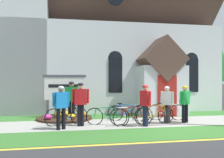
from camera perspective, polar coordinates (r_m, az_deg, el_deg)
ground at (r=13.63m, az=7.81°, el=-8.03°), size 140.00×140.00×0.00m
sidewalk_slab at (r=10.84m, az=3.86°, el=-10.08°), size 32.00×2.40×0.01m
grass_verge at (r=8.78m, az=7.47°, el=-12.49°), size 32.00×1.97×0.01m
church_lawn at (r=12.84m, az=1.54°, el=-8.50°), size 24.00×1.76×0.01m
curb_paint_stripe at (r=7.74m, az=10.14°, el=-14.21°), size 28.00×0.16×0.01m
church_building at (r=18.77m, az=-3.27°, el=9.47°), size 13.55×12.59×13.36m
church_sign at (r=12.37m, az=-10.88°, el=-2.31°), size 2.09×0.26×2.11m
flower_bed at (r=11.98m, az=-10.87°, el=-8.75°), size 2.60×2.60×0.34m
bicycle_red at (r=11.29m, az=3.48°, el=-7.78°), size 1.72×0.60×0.84m
bicycle_black at (r=10.20m, az=4.65°, el=-8.56°), size 1.68×0.45×0.84m
bicycle_orange at (r=11.76m, az=12.56°, el=-7.43°), size 1.74×0.46×0.81m
bicycle_silver at (r=10.25m, az=-1.28°, el=-8.57°), size 1.66×0.56×0.80m
bicycle_white at (r=10.38m, az=-10.39°, el=-8.42°), size 1.74×0.55×0.83m
bicycle_yellow at (r=10.62m, az=9.94°, el=-8.19°), size 1.74×0.25×0.85m
cyclist_in_blue_jersey at (r=10.00m, az=7.72°, el=-5.31°), size 0.36×0.72×1.67m
cyclist_in_orange_jersey at (r=10.02m, az=-7.27°, el=-4.93°), size 0.67×0.30×1.76m
cyclist_in_yellow_jersey at (r=10.93m, az=12.62°, el=-5.16°), size 0.46×0.59×1.59m
cyclist_in_white_jersey at (r=9.47m, az=-11.72°, el=-5.72°), size 0.62×0.41×1.65m
cyclist_in_green_jersey at (r=11.40m, az=-9.37°, el=-4.20°), size 0.61×0.46×1.79m
cyclist_in_red_jersey at (r=11.21m, az=16.51°, el=-4.95°), size 0.60×0.40×1.61m
roadside_conifer at (r=19.86m, az=21.34°, el=6.54°), size 3.57×3.57×6.60m
distant_hill at (r=63.98m, az=-15.40°, el=-1.71°), size 84.97×54.07×17.30m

